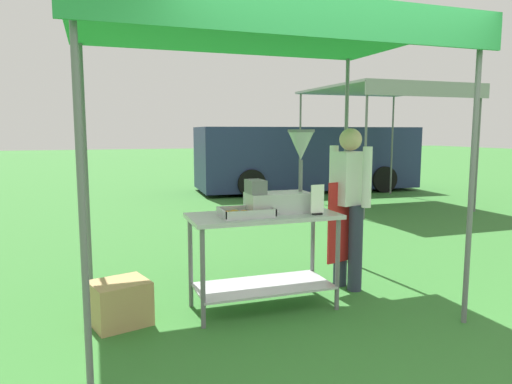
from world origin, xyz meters
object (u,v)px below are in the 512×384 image
at_px(donut_fryer, 283,183).
at_px(supply_crate, 120,303).
at_px(menu_sign, 317,202).
at_px(vendor, 349,200).
at_px(van_navy, 307,158).
at_px(donut_cart, 263,241).
at_px(stall_canopy, 260,37).
at_px(donut_tray, 245,213).
at_px(neighbour_tent, 384,92).

xyz_separation_m(donut_fryer, supply_crate, (-1.44, 0.01, -0.94)).
bearing_deg(menu_sign, vendor, 37.43).
height_order(vendor, van_navy, van_navy).
bearing_deg(donut_cart, donut_fryer, 10.70).
height_order(stall_canopy, donut_tray, stall_canopy).
relative_size(donut_tray, donut_fryer, 0.61).
distance_m(stall_canopy, neighbour_tent, 6.48).
xyz_separation_m(van_navy, neighbour_tent, (0.43, -2.83, 1.53)).
bearing_deg(donut_tray, stall_canopy, 38.22).
height_order(donut_tray, neighbour_tent, neighbour_tent).
distance_m(donut_fryer, vendor, 0.84).
relative_size(vendor, van_navy, 0.27).
height_order(supply_crate, van_navy, van_navy).
xyz_separation_m(donut_cart, van_navy, (4.03, 7.63, 0.27)).
relative_size(donut_cart, donut_fryer, 1.78).
distance_m(menu_sign, supply_crate, 1.86).
xyz_separation_m(donut_cart, vendor, (0.99, 0.24, 0.29)).
bearing_deg(donut_cart, stall_canopy, 90.00).
bearing_deg(van_navy, vendor, -112.36).
xyz_separation_m(stall_canopy, van_navy, (4.03, 7.53, -1.50)).
relative_size(vendor, supply_crate, 3.06).
height_order(donut_cart, van_navy, van_navy).
height_order(donut_cart, donut_fryer, donut_fryer).
height_order(van_navy, neighbour_tent, neighbour_tent).
bearing_deg(menu_sign, van_navy, 65.28).
height_order(donut_tray, supply_crate, donut_tray).
xyz_separation_m(donut_fryer, vendor, (0.79, 0.21, -0.22)).
distance_m(donut_cart, menu_sign, 0.59).
height_order(stall_canopy, van_navy, stall_canopy).
relative_size(stall_canopy, donut_cart, 2.39).
bearing_deg(donut_tray, neighbour_tent, 46.19).
distance_m(stall_canopy, donut_tray, 1.51).
distance_m(stall_canopy, supply_crate, 2.52).
xyz_separation_m(vendor, supply_crate, (-2.22, -0.19, -0.72)).
xyz_separation_m(stall_canopy, vendor, (0.99, 0.14, -1.47)).
bearing_deg(vendor, donut_fryer, -165.41).
height_order(menu_sign, vendor, vendor).
xyz_separation_m(donut_cart, donut_tray, (-0.18, -0.05, 0.27)).
bearing_deg(neighbour_tent, menu_sign, -128.98).
bearing_deg(donut_tray, donut_fryer, 12.37).
bearing_deg(vendor, donut_tray, -166.13).
bearing_deg(stall_canopy, donut_fryer, -16.56).
relative_size(donut_cart, neighbour_tent, 0.44).
relative_size(stall_canopy, vendor, 1.95).
xyz_separation_m(donut_tray, vendor, (1.17, 0.29, 0.02)).
xyz_separation_m(supply_crate, neighbour_tent, (5.69, 4.75, 2.23)).
height_order(donut_cart, neighbour_tent, neighbour_tent).
bearing_deg(donut_fryer, neighbour_tent, 48.16).
bearing_deg(neighbour_tent, donut_tray, -133.81).
relative_size(donut_fryer, menu_sign, 2.81).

